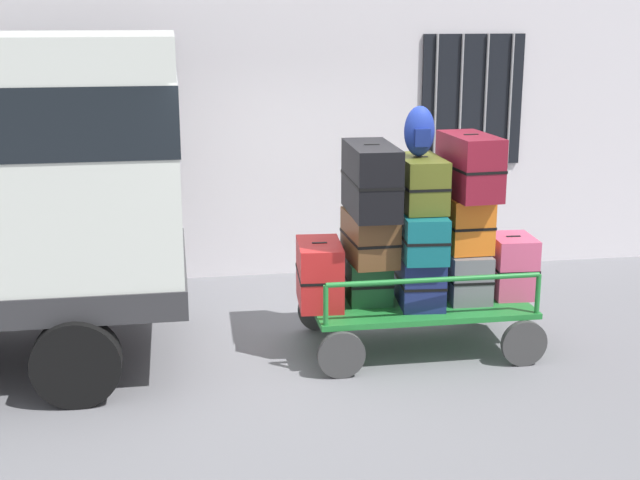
{
  "coord_description": "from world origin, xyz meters",
  "views": [
    {
      "loc": [
        -1.23,
        -7.46,
        3.03
      ],
      "look_at": [
        -0.0,
        -0.08,
        1.06
      ],
      "focal_mm": 49.54,
      "sensor_mm": 36.0,
      "label": 1
    }
  ],
  "objects_px": {
    "suitcase_right_bottom": "(512,266)",
    "suitcase_center_top": "(420,183)",
    "suitcase_midright_top": "(470,166)",
    "backpack": "(420,131)",
    "suitcase_left_bottom": "(320,274)",
    "suitcase_midleft_bottom": "(369,281)",
    "suitcase_midleft_middle": "(370,237)",
    "suitcase_midright_bottom": "(465,275)",
    "suitcase_midleft_top": "(371,179)",
    "suitcase_center_middle": "(419,231)",
    "luggage_cart": "(417,308)",
    "suitcase_center_bottom": "(417,277)",
    "suitcase_midright_middle": "(467,224)"
  },
  "relations": [
    {
      "from": "suitcase_right_bottom",
      "to": "suitcase_center_top",
      "type": "bearing_deg",
      "value": 179.47
    },
    {
      "from": "suitcase_midright_top",
      "to": "backpack",
      "type": "height_order",
      "value": "backpack"
    },
    {
      "from": "suitcase_left_bottom",
      "to": "suitcase_midleft_bottom",
      "type": "relative_size",
      "value": 1.58
    },
    {
      "from": "suitcase_midright_top",
      "to": "suitcase_midleft_middle",
      "type": "bearing_deg",
      "value": 179.47
    },
    {
      "from": "suitcase_left_bottom",
      "to": "suitcase_midright_bottom",
      "type": "bearing_deg",
      "value": -1.77
    },
    {
      "from": "suitcase_midright_bottom",
      "to": "suitcase_midleft_top",
      "type": "bearing_deg",
      "value": -179.82
    },
    {
      "from": "suitcase_center_middle",
      "to": "suitcase_midright_top",
      "type": "xyz_separation_m",
      "value": [
        0.45,
        -0.0,
        0.58
      ]
    },
    {
      "from": "luggage_cart",
      "to": "suitcase_center_middle",
      "type": "xyz_separation_m",
      "value": [
        0.0,
        0.0,
        0.73
      ]
    },
    {
      "from": "suitcase_center_bottom",
      "to": "backpack",
      "type": "distance_m",
      "value": 1.31
    },
    {
      "from": "suitcase_midleft_top",
      "to": "suitcase_midright_top",
      "type": "xyz_separation_m",
      "value": [
        0.89,
        0.01,
        0.09
      ]
    },
    {
      "from": "suitcase_midleft_bottom",
      "to": "suitcase_midright_top",
      "type": "height_order",
      "value": "suitcase_midright_top"
    },
    {
      "from": "suitcase_midleft_top",
      "to": "suitcase_center_top",
      "type": "bearing_deg",
      "value": 3.5
    },
    {
      "from": "suitcase_center_top",
      "to": "backpack",
      "type": "xyz_separation_m",
      "value": [
        -0.01,
        0.01,
        0.45
      ]
    },
    {
      "from": "suitcase_center_bottom",
      "to": "suitcase_midright_bottom",
      "type": "height_order",
      "value": "suitcase_midright_bottom"
    },
    {
      "from": "suitcase_center_top",
      "to": "suitcase_midright_bottom",
      "type": "distance_m",
      "value": 0.97
    },
    {
      "from": "suitcase_center_middle",
      "to": "suitcase_center_top",
      "type": "bearing_deg",
      "value": 90.0
    },
    {
      "from": "suitcase_center_bottom",
      "to": "suitcase_midright_bottom",
      "type": "bearing_deg",
      "value": -1.74
    },
    {
      "from": "luggage_cart",
      "to": "suitcase_midleft_middle",
      "type": "xyz_separation_m",
      "value": [
        -0.45,
        0.01,
        0.69
      ]
    },
    {
      "from": "suitcase_midleft_middle",
      "to": "suitcase_midleft_top",
      "type": "relative_size",
      "value": 0.79
    },
    {
      "from": "suitcase_right_bottom",
      "to": "backpack",
      "type": "relative_size",
      "value": 1.27
    },
    {
      "from": "suitcase_midleft_top",
      "to": "suitcase_right_bottom",
      "type": "height_order",
      "value": "suitcase_midleft_top"
    },
    {
      "from": "luggage_cart",
      "to": "suitcase_right_bottom",
      "type": "xyz_separation_m",
      "value": [
        0.89,
        0.0,
        0.36
      ]
    },
    {
      "from": "suitcase_midright_bottom",
      "to": "suitcase_right_bottom",
      "type": "relative_size",
      "value": 1.1
    },
    {
      "from": "suitcase_left_bottom",
      "to": "suitcase_center_top",
      "type": "height_order",
      "value": "suitcase_center_top"
    },
    {
      "from": "suitcase_midleft_middle",
      "to": "suitcase_center_bottom",
      "type": "xyz_separation_m",
      "value": [
        0.45,
        -0.01,
        -0.38
      ]
    },
    {
      "from": "suitcase_center_middle",
      "to": "suitcase_right_bottom",
      "type": "distance_m",
      "value": 0.97
    },
    {
      "from": "suitcase_center_top",
      "to": "suitcase_midright_top",
      "type": "xyz_separation_m",
      "value": [
        0.45,
        -0.01,
        0.14
      ]
    },
    {
      "from": "suitcase_center_middle",
      "to": "suitcase_center_top",
      "type": "relative_size",
      "value": 1.4
    },
    {
      "from": "suitcase_midleft_middle",
      "to": "suitcase_midright_bottom",
      "type": "bearing_deg",
      "value": -1.27
    },
    {
      "from": "suitcase_left_bottom",
      "to": "suitcase_midleft_top",
      "type": "height_order",
      "value": "suitcase_midleft_top"
    },
    {
      "from": "suitcase_midleft_bottom",
      "to": "suitcase_midleft_middle",
      "type": "height_order",
      "value": "suitcase_midleft_middle"
    },
    {
      "from": "suitcase_midleft_middle",
      "to": "suitcase_right_bottom",
      "type": "bearing_deg",
      "value": -0.14
    },
    {
      "from": "suitcase_center_middle",
      "to": "suitcase_midleft_top",
      "type": "bearing_deg",
      "value": -177.81
    },
    {
      "from": "suitcase_midleft_middle",
      "to": "suitcase_midright_middle",
      "type": "bearing_deg",
      "value": 0.36
    },
    {
      "from": "suitcase_center_middle",
      "to": "suitcase_midright_top",
      "type": "relative_size",
      "value": 1.27
    },
    {
      "from": "luggage_cart",
      "to": "suitcase_left_bottom",
      "type": "height_order",
      "value": "suitcase_left_bottom"
    },
    {
      "from": "suitcase_midleft_middle",
      "to": "suitcase_midright_top",
      "type": "relative_size",
      "value": 0.91
    },
    {
      "from": "suitcase_midleft_top",
      "to": "suitcase_right_bottom",
      "type": "distance_m",
      "value": 1.59
    },
    {
      "from": "suitcase_midright_middle",
      "to": "suitcase_right_bottom",
      "type": "relative_size",
      "value": 0.89
    },
    {
      "from": "suitcase_left_bottom",
      "to": "suitcase_midright_top",
      "type": "height_order",
      "value": "suitcase_midright_top"
    },
    {
      "from": "suitcase_center_bottom",
      "to": "suitcase_midleft_bottom",
      "type": "bearing_deg",
      "value": 176.46
    },
    {
      "from": "suitcase_right_bottom",
      "to": "suitcase_midright_middle",
      "type": "bearing_deg",
      "value": 178.85
    },
    {
      "from": "luggage_cart",
      "to": "suitcase_midright_middle",
      "type": "relative_size",
      "value": 4.07
    },
    {
      "from": "suitcase_midright_top",
      "to": "suitcase_midright_bottom",
      "type": "bearing_deg",
      "value": -90.0
    },
    {
      "from": "suitcase_midleft_top",
      "to": "backpack",
      "type": "distance_m",
      "value": 0.59
    },
    {
      "from": "suitcase_midright_middle",
      "to": "suitcase_center_middle",
      "type": "bearing_deg",
      "value": -178.59
    },
    {
      "from": "luggage_cart",
      "to": "suitcase_center_top",
      "type": "relative_size",
      "value": 2.86
    },
    {
      "from": "suitcase_left_bottom",
      "to": "suitcase_midright_bottom",
      "type": "relative_size",
      "value": 1.12
    },
    {
      "from": "suitcase_midleft_top",
      "to": "suitcase_center_middle",
      "type": "xyz_separation_m",
      "value": [
        0.45,
        0.02,
        -0.49
      ]
    },
    {
      "from": "suitcase_center_bottom",
      "to": "suitcase_center_middle",
      "type": "bearing_deg",
      "value": 90.0
    }
  ]
}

